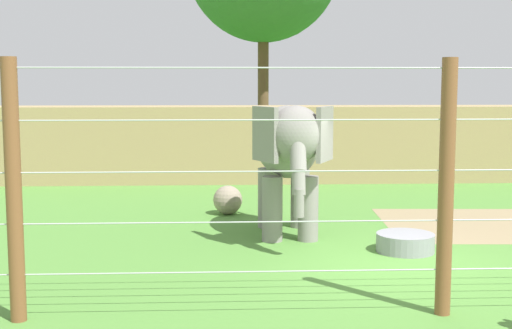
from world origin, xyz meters
TOP-DOWN VIEW (x-y plane):
  - ground_plane at (0.00, 0.00)m, footprint 120.00×120.00m
  - dirt_patch at (2.74, 3.45)m, footprint 4.48×4.12m
  - embankment_wall at (0.00, 10.74)m, footprint 36.00×1.80m
  - elephant at (-1.72, 2.42)m, footprint 1.58×3.75m
  - enrichment_ball at (-2.96, 4.96)m, footprint 0.71×0.71m
  - cable_fence at (-0.01, -2.58)m, footprint 12.69×0.21m
  - water_tub at (0.39, 1.01)m, footprint 1.10×1.10m

SIDE VIEW (x-z plane):
  - ground_plane at x=0.00m, z-range 0.00..0.00m
  - dirt_patch at x=2.74m, z-range 0.00..0.01m
  - water_tub at x=0.39m, z-range 0.01..0.36m
  - enrichment_ball at x=-2.96m, z-range 0.00..0.71m
  - embankment_wall at x=0.00m, z-range 0.00..2.44m
  - cable_fence at x=-0.01m, z-range 0.01..3.56m
  - elephant at x=-1.72m, z-range 0.45..3.23m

